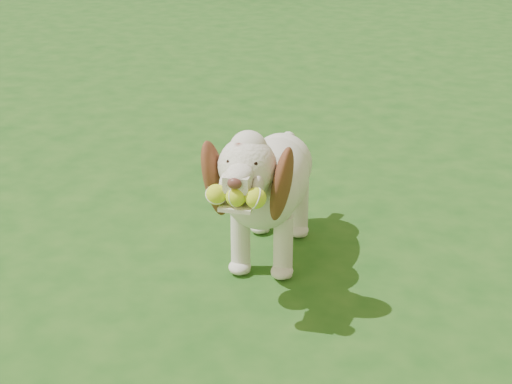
% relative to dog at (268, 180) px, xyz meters
% --- Properties ---
extents(ground, '(80.00, 80.00, 0.00)m').
position_rel_dog_xyz_m(ground, '(0.09, -0.46, -0.42)').
color(ground, '#1B4C15').
rests_on(ground, ground).
extents(dog, '(0.54, 1.22, 0.80)m').
position_rel_dog_xyz_m(dog, '(0.00, 0.00, 0.00)').
color(dog, silver).
rests_on(dog, ground).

